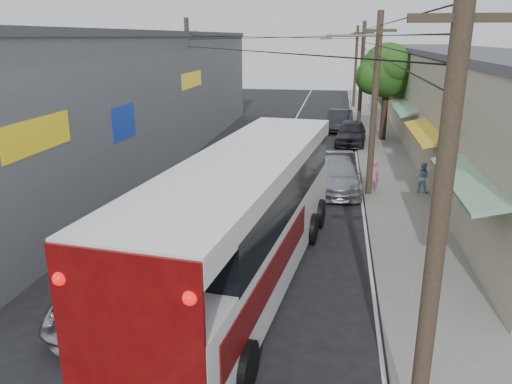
% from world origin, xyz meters
% --- Properties ---
extents(ground, '(120.00, 120.00, 0.00)m').
position_xyz_m(ground, '(0.00, 0.00, 0.00)').
color(ground, black).
rests_on(ground, ground).
extents(sidewalk, '(3.00, 80.00, 0.12)m').
position_xyz_m(sidewalk, '(6.50, 20.00, 0.06)').
color(sidewalk, slate).
rests_on(sidewalk, ground).
extents(building_right, '(7.09, 40.00, 6.25)m').
position_xyz_m(building_right, '(10.99, 22.00, 3.15)').
color(building_right, '#AFA88B').
rests_on(building_right, ground).
extents(building_left, '(7.20, 36.00, 7.25)m').
position_xyz_m(building_left, '(-8.50, 18.00, 3.65)').
color(building_left, slate).
rests_on(building_left, ground).
extents(utility_poles, '(11.80, 45.28, 8.00)m').
position_xyz_m(utility_poles, '(3.13, 20.33, 4.13)').
color(utility_poles, '#473828').
rests_on(utility_poles, ground).
extents(street_tree, '(4.40, 4.00, 6.60)m').
position_xyz_m(street_tree, '(6.87, 26.02, 4.67)').
color(street_tree, '#3F2B19').
rests_on(street_tree, ground).
extents(coach_bus, '(4.30, 13.55, 3.84)m').
position_xyz_m(coach_bus, '(1.21, 4.11, 1.99)').
color(coach_bus, white).
rests_on(coach_bus, ground).
extents(jeepney, '(2.52, 5.11, 1.40)m').
position_xyz_m(jeepney, '(-1.69, 1.78, 0.70)').
color(jeepney, '#AFB0B6').
rests_on(jeepney, ground).
extents(parked_suv, '(2.30, 5.10, 1.45)m').
position_xyz_m(parked_suv, '(3.80, 13.75, 0.72)').
color(parked_suv, '#9E9FA6').
rests_on(parked_suv, ground).
extents(parked_car_mid, '(2.24, 4.87, 1.62)m').
position_xyz_m(parked_car_mid, '(4.60, 24.46, 0.81)').
color(parked_car_mid, '#28272D').
rests_on(parked_car_mid, ground).
extents(parked_car_far, '(2.18, 4.88, 1.56)m').
position_xyz_m(parked_car_far, '(3.80, 29.62, 0.78)').
color(parked_car_far, black).
rests_on(parked_car_far, ground).
extents(pedestrian_near, '(0.61, 0.49, 1.47)m').
position_xyz_m(pedestrian_near, '(5.40, 13.43, 0.85)').
color(pedestrian_near, '#CD6C8F').
rests_on(pedestrian_near, sidewalk).
extents(pedestrian_far, '(0.84, 0.77, 1.40)m').
position_xyz_m(pedestrian_far, '(7.60, 13.62, 0.82)').
color(pedestrian_far, '#99B4DF').
rests_on(pedestrian_far, sidewalk).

